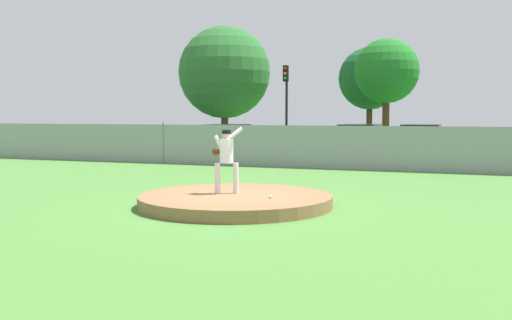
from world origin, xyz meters
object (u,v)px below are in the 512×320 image
Objects in this scene: parked_car_slate at (227,142)px; parked_car_champagne at (421,144)px; baseball at (270,197)px; traffic_cone_orange at (206,148)px; traffic_light_near at (286,93)px; parked_car_navy at (503,147)px; pitcher_youth at (226,155)px; parked_car_teal at (360,143)px.

parked_car_champagne is at bearing 3.10° from parked_car_slate.
baseball is 0.02× the size of parked_car_champagne.
parked_car_slate is at bearing -48.65° from traffic_cone_orange.
baseball is 0.02× the size of parked_car_slate.
parked_car_champagne is at bearing -27.82° from traffic_light_near.
parked_car_navy is 3.45m from parked_car_champagne.
parked_car_navy is at bearing -21.18° from traffic_light_near.
parked_car_slate is (-6.06, 14.07, -0.41)m from pitcher_youth.
traffic_light_near is (-11.18, 4.33, 2.61)m from parked_car_navy.
parked_car_slate is (-7.31, 14.46, 0.49)m from baseball.
parked_car_navy is 15.69m from traffic_cone_orange.
parked_car_teal reaches higher than traffic_cone_orange.
parked_car_navy is (6.80, 14.33, -0.46)m from pitcher_youth.
parked_car_navy is 6.23m from parked_car_teal.
parked_car_teal reaches higher than baseball.
parked_car_slate is at bearing -110.05° from traffic_light_near.
parked_car_slate is 0.91× the size of traffic_light_near.
baseball is at bearing -60.36° from traffic_cone_orange.
parked_car_teal is at bearing -14.68° from traffic_cone_orange.
traffic_light_near reaches higher than pitcher_youth.
parked_car_teal is at bearing 179.67° from parked_car_champagne.
traffic_cone_orange reaches higher than baseball.
parked_car_navy is 0.92× the size of parked_car_teal.
parked_car_slate is 12.86m from parked_car_navy.
parked_car_champagne is 8.25× the size of traffic_cone_orange.
baseball is 0.02× the size of traffic_light_near.
parked_car_teal is at bearing 92.58° from baseball.
parked_car_slate is 0.97× the size of parked_car_teal.
traffic_light_near is at bearing 152.18° from parked_car_champagne.
traffic_light_near is at bearing 103.20° from pitcher_youth.
parked_car_champagne reaches higher than baseball.
parked_car_teal is at bearing -39.39° from traffic_light_near.
parked_car_champagne is at bearing -11.45° from traffic_cone_orange.
parked_car_navy is at bearing 69.34° from baseball.
pitcher_youth is at bearing -92.27° from parked_car_teal.
pitcher_youth reaches higher than parked_car_teal.
parked_car_champagne is (3.37, 14.58, -0.39)m from pitcher_youth.
parked_car_navy is at bearing -2.41° from parked_car_teal.
pitcher_youth is 0.35× the size of parked_car_champagne.
parked_car_slate reaches higher than traffic_cone_orange.
traffic_cone_orange is 0.11× the size of traffic_light_near.
traffic_light_near is (-4.38, 18.66, 2.15)m from pitcher_youth.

